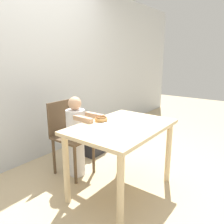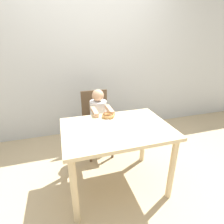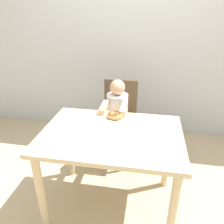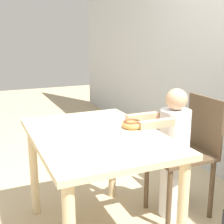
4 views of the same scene
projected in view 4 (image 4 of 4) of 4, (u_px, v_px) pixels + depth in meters
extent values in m
cube|color=beige|center=(96.00, 136.00, 1.91)|extent=(1.07, 0.75, 0.03)
cylinder|color=beige|center=(34.00, 170.00, 2.30)|extent=(0.06, 0.06, 0.70)
cylinder|color=beige|center=(112.00, 157.00, 2.54)|extent=(0.06, 0.06, 0.70)
cylinder|color=beige|center=(182.00, 218.00, 1.70)|extent=(0.06, 0.06, 0.70)
cube|color=brown|center=(180.00, 155.00, 2.27)|extent=(0.37, 0.43, 0.03)
cube|color=brown|center=(205.00, 124.00, 2.30)|extent=(0.37, 0.02, 0.41)
cylinder|color=brown|center=(147.00, 181.00, 2.40)|extent=(0.04, 0.04, 0.45)
cylinder|color=brown|center=(169.00, 200.00, 2.13)|extent=(0.04, 0.04, 0.45)
cylinder|color=brown|center=(186.00, 173.00, 2.54)|extent=(0.04, 0.04, 0.45)
cylinder|color=brown|center=(211.00, 189.00, 2.27)|extent=(0.04, 0.04, 0.45)
cylinder|color=white|center=(172.00, 185.00, 2.31)|extent=(0.18, 0.18, 0.48)
cylinder|color=white|center=(175.00, 133.00, 2.21)|extent=(0.22, 0.22, 0.33)
sphere|color=tan|center=(177.00, 99.00, 2.15)|extent=(0.15, 0.15, 0.15)
cube|color=tan|center=(142.00, 117.00, 2.18)|extent=(0.05, 0.25, 0.05)
cube|color=tan|center=(156.00, 124.00, 2.02)|extent=(0.05, 0.25, 0.05)
torus|color=tan|center=(132.00, 125.00, 2.01)|extent=(0.14, 0.14, 0.04)
torus|color=brown|center=(132.00, 122.00, 2.01)|extent=(0.12, 0.12, 0.02)
cube|color=white|center=(98.00, 127.00, 2.03)|extent=(0.27, 0.27, 0.00)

